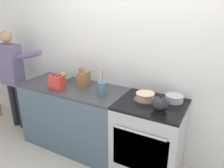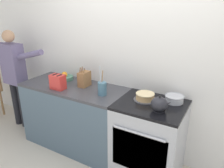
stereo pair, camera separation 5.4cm
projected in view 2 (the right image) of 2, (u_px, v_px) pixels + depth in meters
wall_back at (135, 57)px, 2.65m from camera, size 8.00×0.04×2.60m
counter_cabinet at (75, 116)px, 3.02m from camera, size 1.42×0.62×0.89m
stove_range at (149, 139)px, 2.52m from camera, size 0.74×0.66×0.89m
layer_cake at (145, 97)px, 2.44m from camera, size 0.26×0.26×0.08m
tea_kettle at (159, 104)px, 2.18m from camera, size 0.21×0.17×0.17m
mixing_bowl at (174, 99)px, 2.39m from camera, size 0.21×0.21×0.08m
knife_block at (84, 79)px, 2.82m from camera, size 0.10×0.17×0.26m
utensil_crock at (102, 88)px, 2.56m from camera, size 0.10×0.10×0.35m
fruit_bowl at (65, 77)px, 3.07m from camera, size 0.23×0.23×0.12m
toaster at (58, 82)px, 2.73m from camera, size 0.20×0.12×0.19m
person_baker at (15, 72)px, 3.34m from camera, size 0.90×0.20×1.55m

